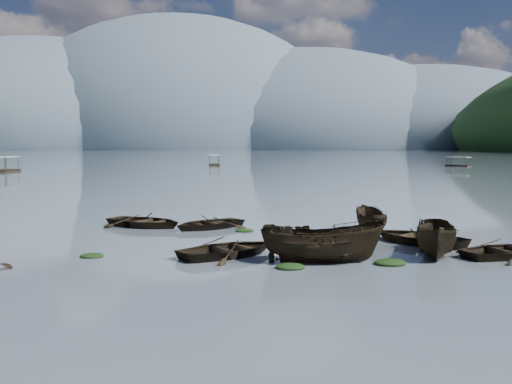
{
  "coord_description": "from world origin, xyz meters",
  "views": [
    {
      "loc": [
        -2.14,
        -18.86,
        4.49
      ],
      "look_at": [
        0.0,
        12.0,
        2.0
      ],
      "focal_mm": 40.0,
      "sensor_mm": 36.0,
      "label": 1
    }
  ],
  "objects": [
    {
      "name": "weed_clump_4",
      "position": [
        4.44,
        2.12,
        0.0
      ],
      "size": [
        1.25,
        0.99,
        0.26
      ],
      "primitive_type": "ellipsoid",
      "color": "black",
      "rests_on": "ground"
    },
    {
      "name": "pontoon_left",
      "position": [
        -39.09,
        83.78,
        0.0
      ],
      "size": [
        3.13,
        6.79,
        2.55
      ],
      "primitive_type": null,
      "rotation": [
        0.0,
        0.0,
        -0.06
      ],
      "color": "black",
      "rests_on": "ground"
    },
    {
      "name": "weed_clump_6",
      "position": [
        -0.7,
        10.94,
        0.0
      ],
      "size": [
        0.97,
        0.81,
        0.2
      ],
      "primitive_type": "ellipsoid",
      "color": "black",
      "rests_on": "ground"
    },
    {
      "name": "rowboat_7",
      "position": [
        -2.6,
        12.28,
        0.0
      ],
      "size": [
        5.22,
        5.01,
        0.88
      ],
      "primitive_type": "imported",
      "rotation": [
        0.0,
        0.0,
        5.38
      ],
      "color": "black",
      "rests_on": "ground"
    },
    {
      "name": "rowboat_8",
      "position": [
        5.88,
        10.23,
        0.0
      ],
      "size": [
        1.81,
        3.95,
        1.48
      ],
      "primitive_type": "imported",
      "rotation": [
        0.0,
        0.0,
        3.04
      ],
      "color": "black",
      "rests_on": "ground"
    },
    {
      "name": "pontoon_centre",
      "position": [
        -2.66,
        114.49,
        0.0
      ],
      "size": [
        2.7,
        6.21,
        2.36
      ],
      "primitive_type": null,
      "rotation": [
        0.0,
        0.0,
        0.02
      ],
      "color": "black",
      "rests_on": "ground"
    },
    {
      "name": "weed_clump_0",
      "position": [
        -7.23,
        4.41,
        0.0
      ],
      "size": [
        0.97,
        0.79,
        0.21
      ],
      "primitive_type": "ellipsoid",
      "color": "black",
      "rests_on": "ground"
    },
    {
      "name": "rowboat_6",
      "position": [
        -6.17,
        13.12,
        0.0
      ],
      "size": [
        5.7,
        5.3,
        0.96
      ],
      "primitive_type": "imported",
      "rotation": [
        0.0,
        0.0,
        1.0
      ],
      "color": "black",
      "rests_on": "ground"
    },
    {
      "name": "haze_mtn_b",
      "position": [
        -60.0,
        900.0,
        0.0
      ],
      "size": [
        520.0,
        520.0,
        340.0
      ],
      "primitive_type": "ellipsoid",
      "color": "#475666",
      "rests_on": "ground"
    },
    {
      "name": "pontoon_right",
      "position": [
        51.74,
        104.92,
        0.0
      ],
      "size": [
        4.98,
        5.45,
        2.01
      ],
      "primitive_type": null,
      "rotation": [
        0.0,
        0.0,
        0.67
      ],
      "color": "black",
      "rests_on": "ground"
    },
    {
      "name": "weed_clump_3",
      "position": [
        1.35,
        9.12,
        0.0
      ],
      "size": [
        0.9,
        0.76,
        0.2
      ],
      "primitive_type": "ellipsoid",
      "color": "black",
      "rests_on": "ground"
    },
    {
      "name": "weed_clump_1",
      "position": [
        0.55,
        1.68,
        0.0
      ],
      "size": [
        1.11,
        0.89,
        0.25
      ],
      "primitive_type": "ellipsoid",
      "color": "black",
      "rests_on": "ground"
    },
    {
      "name": "weed_clump_2",
      "position": [
        4.53,
        2.34,
        0.0
      ],
      "size": [
        1.1,
        0.88,
        0.24
      ],
      "primitive_type": "ellipsoid",
      "color": "black",
      "rests_on": "ground"
    },
    {
      "name": "weed_clump_7",
      "position": [
        3.76,
        9.39,
        0.0
      ],
      "size": [
        1.09,
        0.88,
        0.24
      ],
      "primitive_type": "ellipsoid",
      "color": "black",
      "rests_on": "ground"
    },
    {
      "name": "rowboat_5",
      "position": [
        6.83,
        3.62,
        0.0
      ],
      "size": [
        3.03,
        4.63,
        1.67
      ],
      "primitive_type": "imported",
      "rotation": [
        0.0,
        0.0,
        -0.35
      ],
      "color": "black",
      "rests_on": "ground"
    },
    {
      "name": "rowboat_4",
      "position": [
        9.73,
        3.29,
        0.0
      ],
      "size": [
        4.94,
        4.14,
        0.88
      ],
      "primitive_type": "imported",
      "rotation": [
        0.0,
        0.0,
        1.87
      ],
      "color": "black",
      "rests_on": "ground"
    },
    {
      "name": "ground_plane",
      "position": [
        0.0,
        0.0,
        0.0
      ],
      "size": [
        2400.0,
        2400.0,
        0.0
      ],
      "primitive_type": "plane",
      "color": "slate"
    },
    {
      "name": "haze_mtn_a",
      "position": [
        -260.0,
        900.0,
        0.0
      ],
      "size": [
        520.0,
        520.0,
        280.0
      ],
      "primitive_type": "ellipsoid",
      "color": "#475666",
      "rests_on": "ground"
    },
    {
      "name": "rowboat_3",
      "position": [
        7.23,
        6.8,
        0.0
      ],
      "size": [
        5.43,
        5.66,
        0.96
      ],
      "primitive_type": "imported",
      "rotation": [
        0.0,
        0.0,
        3.8
      ],
      "color": "black",
      "rests_on": "ground"
    },
    {
      "name": "rowboat_2",
      "position": [
        1.93,
        2.62,
        0.0
      ],
      "size": [
        4.95,
        2.24,
        1.85
      ],
      "primitive_type": "imported",
      "rotation": [
        0.0,
        0.0,
        1.48
      ],
      "color": "black",
      "rests_on": "ground"
    },
    {
      "name": "haze_mtn_d",
      "position": [
        320.0,
        900.0,
        0.0
      ],
      "size": [
        520.0,
        520.0,
        220.0
      ],
      "primitive_type": "ellipsoid",
      "color": "#475666",
      "rests_on": "ground"
    },
    {
      "name": "rowboat_1",
      "position": [
        -1.64,
        4.32,
        0.0
      ],
      "size": [
        5.44,
        5.09,
        0.92
      ],
      "primitive_type": "imported",
      "rotation": [
        0.0,
        0.0,
        2.16
      ],
      "color": "black",
      "rests_on": "ground"
    },
    {
      "name": "haze_mtn_c",
      "position": [
        140.0,
        900.0,
        0.0
      ],
      "size": [
        520.0,
        520.0,
        260.0
      ],
      "primitive_type": "ellipsoid",
      "color": "#475666",
      "rests_on": "ground"
    }
  ]
}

